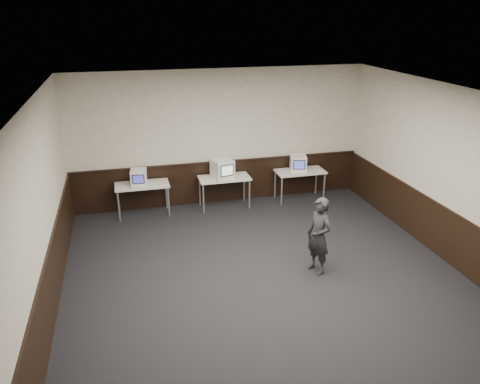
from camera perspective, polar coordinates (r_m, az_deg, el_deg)
name	(u,v)px	position (r m, az deg, el deg)	size (l,w,h in m)	color
floor	(270,287)	(8.18, 3.73, -11.47)	(8.00, 8.00, 0.00)	black
ceiling	(276,100)	(6.98, 4.37, 11.18)	(8.00, 8.00, 0.00)	white
back_wall	(220,138)	(11.10, -2.44, 6.63)	(7.00, 7.00, 0.00)	beige
front_wall	(426,383)	(4.38, 21.68, -20.80)	(7.00, 7.00, 0.00)	beige
left_wall	(37,224)	(7.21, -23.49, -3.61)	(8.00, 8.00, 0.00)	beige
right_wall	(462,182)	(9.10, 25.46, 1.14)	(8.00, 8.00, 0.00)	beige
wainscot_back	(221,182)	(11.41, -2.34, 1.26)	(6.98, 0.04, 1.00)	black
wainscot_left	(50,290)	(7.71, -22.13, -11.04)	(0.04, 7.98, 1.00)	black
wainscot_right	(451,238)	(9.49, 24.31, -5.11)	(0.04, 7.98, 1.00)	black
wainscot_rail	(221,162)	(11.23, -2.36, 3.71)	(6.98, 0.06, 0.04)	black
desk_left	(142,187)	(10.78, -11.84, 0.58)	(1.20, 0.60, 0.75)	silver
desk_center	(224,180)	(11.00, -1.93, 1.47)	(1.20, 0.60, 0.75)	silver
desk_right	(300,173)	(11.53, 7.33, 2.26)	(1.20, 0.60, 0.75)	silver
emac_left	(139,177)	(10.69, -12.24, 1.77)	(0.39, 0.41, 0.35)	white
emac_center	(222,169)	(10.88, -2.15, 2.86)	(0.55, 0.56, 0.44)	white
emac_right	(298,163)	(11.46, 7.10, 3.53)	(0.47, 0.48, 0.38)	white
person	(319,236)	(8.38, 9.59, -5.31)	(0.52, 0.34, 1.41)	#222227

